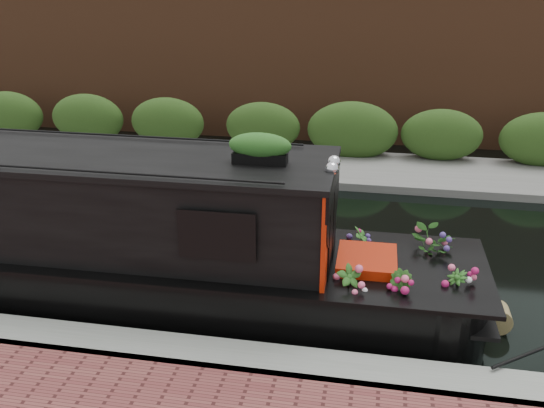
# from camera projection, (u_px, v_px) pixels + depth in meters

# --- Properties ---
(ground) EXTENTS (80.00, 80.00, 0.00)m
(ground) POSITION_uv_depth(u_px,v_px,m) (201.00, 243.00, 10.35)
(ground) COLOR black
(ground) RESTS_ON ground
(near_bank_coping) EXTENTS (40.00, 0.60, 0.50)m
(near_bank_coping) POSITION_uv_depth(u_px,v_px,m) (123.00, 359.00, 7.34)
(near_bank_coping) COLOR gray
(near_bank_coping) RESTS_ON ground
(far_bank_path) EXTENTS (40.00, 2.40, 0.34)m
(far_bank_path) POSITION_uv_depth(u_px,v_px,m) (253.00, 167.00, 14.19)
(far_bank_path) COLOR slate
(far_bank_path) RESTS_ON ground
(far_hedge) EXTENTS (40.00, 1.10, 2.80)m
(far_hedge) POSITION_uv_depth(u_px,v_px,m) (261.00, 156.00, 15.01)
(far_hedge) COLOR #274416
(far_hedge) RESTS_ON ground
(far_brick_wall) EXTENTS (40.00, 1.00, 8.00)m
(far_brick_wall) POSITION_uv_depth(u_px,v_px,m) (276.00, 134.00, 16.92)
(far_brick_wall) COLOR brown
(far_brick_wall) RESTS_ON ground
(narrowboat) EXTENTS (11.55, 2.13, 2.71)m
(narrowboat) POSITION_uv_depth(u_px,v_px,m) (54.00, 237.00, 8.70)
(narrowboat) COLOR black
(narrowboat) RESTS_ON ground
(rope_fender) EXTENTS (0.35, 0.33, 0.35)m
(rope_fender) POSITION_uv_depth(u_px,v_px,m) (497.00, 317.00, 7.88)
(rope_fender) COLOR olive
(rope_fender) RESTS_ON ground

